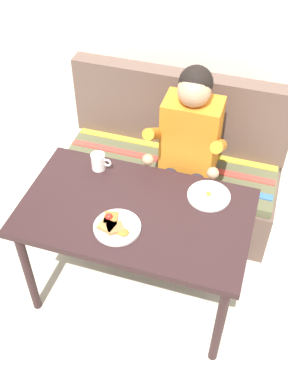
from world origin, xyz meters
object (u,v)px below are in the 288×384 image
plate_eggs (209,196)px  plate_breakfast (116,226)px  couch (171,172)px  table (136,221)px  coffee_mug (99,161)px  person (188,145)px

plate_eggs → plate_breakfast: bearing=-138.2°
couch → plate_breakfast: bearing=-93.4°
table → coffee_mug: size_ratio=10.17×
person → plate_eggs: size_ratio=5.31×
table → couch: couch is taller
couch → plate_eggs: 0.77m
couch → plate_breakfast: couch is taller
couch → person: person is taller
table → plate_eggs: (0.34, 0.21, 0.09)m
table → plate_breakfast: plate_breakfast is taller
coffee_mug → person: bearing=38.3°
couch → person: (0.14, -0.17, 0.41)m
person → plate_breakfast: bearing=-104.5°
person → plate_breakfast: size_ratio=5.09×
table → plate_breakfast: 0.18m
coffee_mug → plate_eggs: bearing=-3.5°
coffee_mug → couch: bearing=60.1°
person → plate_breakfast: person is taller
table → person: 0.61m
table → plate_eggs: plate_eggs is taller
plate_breakfast → person: bearing=75.5°
table → plate_eggs: bearing=31.4°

